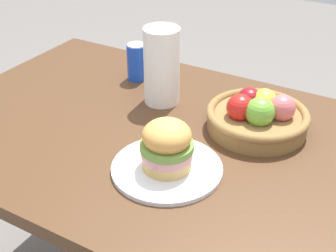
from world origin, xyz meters
name	(u,v)px	position (x,y,z in m)	size (l,w,h in m)	color
dining_table	(165,163)	(0.00, 0.00, 0.65)	(1.40, 0.90, 0.75)	#4C301C
plate	(167,168)	(0.09, -0.14, 0.76)	(0.28, 0.28, 0.01)	white
sandwich	(167,145)	(0.09, -0.14, 0.83)	(0.13, 0.13, 0.13)	#DBAD60
soda_can	(137,62)	(-0.26, 0.26, 0.81)	(0.07, 0.07, 0.13)	blue
fruit_basket	(258,116)	(0.21, 0.15, 0.80)	(0.29, 0.29, 0.12)	olive
paper_towel_roll	(162,66)	(-0.10, 0.16, 0.87)	(0.11, 0.11, 0.24)	white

